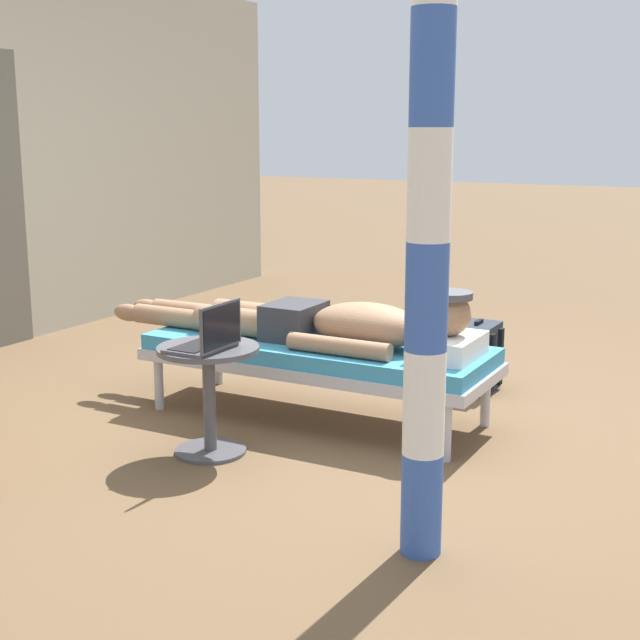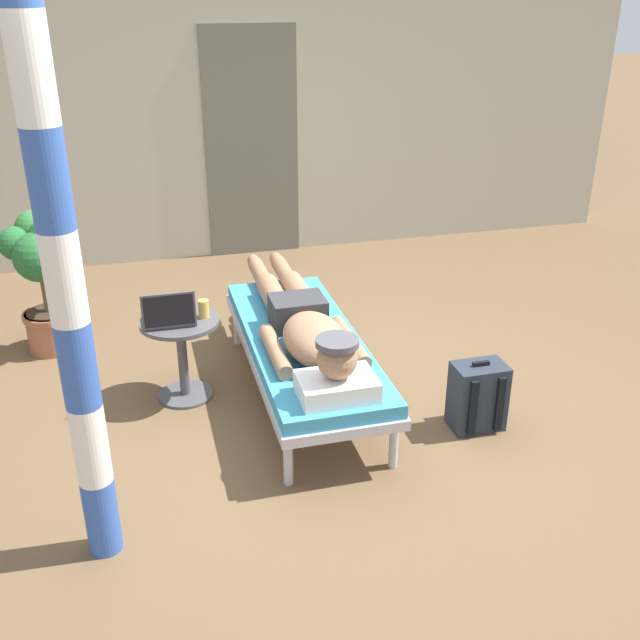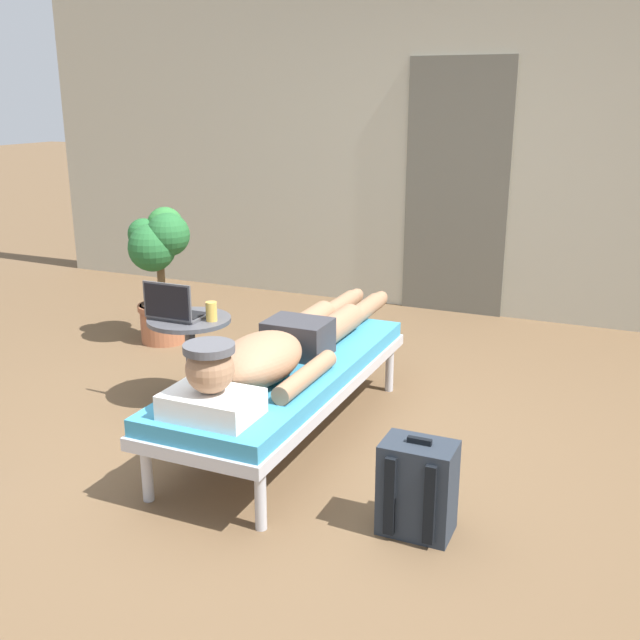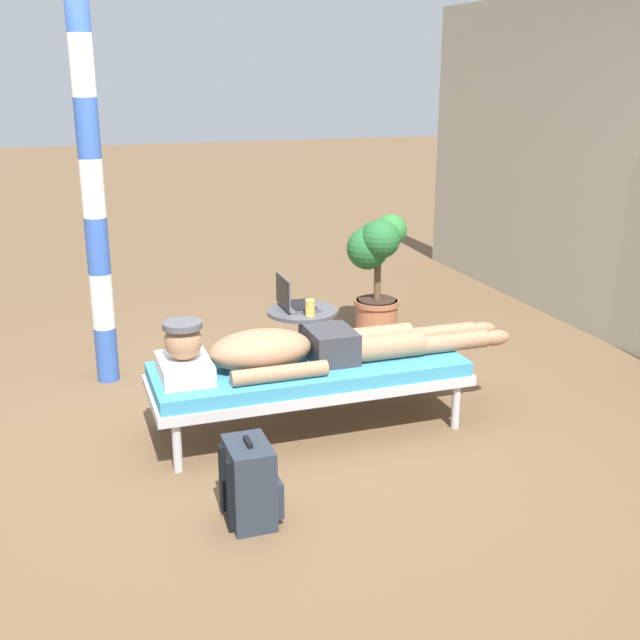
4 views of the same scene
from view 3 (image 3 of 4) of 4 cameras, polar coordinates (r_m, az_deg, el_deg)
name	(u,v)px [view 3 (image 3 of 4)]	position (r m, az deg, el deg)	size (l,w,h in m)	color
ground_plane	(273,447)	(3.92, -3.64, -9.69)	(40.00, 40.00, 0.00)	brown
house_wall_back	(439,146)	(6.31, 9.06, 13.01)	(7.60, 0.20, 2.70)	#B2AD99
house_door_panel	(456,189)	(6.18, 10.39, 9.80)	(0.84, 0.03, 2.04)	#625F54
lounge_chair	(287,376)	(3.89, -2.55, -4.30)	(0.67, 1.87, 0.42)	#B7B7BC
person_reclining	(281,348)	(3.78, -2.98, -2.15)	(0.53, 2.17, 0.33)	white
side_table	(190,346)	(4.39, -9.87, -1.94)	(0.48, 0.48, 0.52)	#4C4C51
laptop	(174,309)	(4.31, -11.06, 0.82)	(0.31, 0.24, 0.23)	#4C4C51
drink_glass	(211,311)	(4.24, -8.30, 0.65)	(0.06, 0.06, 0.11)	gold
backpack	(418,488)	(3.17, 7.48, -12.62)	(0.30, 0.26, 0.42)	#262D38
potted_plant	(160,262)	(5.48, -12.14, 4.34)	(0.50, 0.51, 0.98)	#9E5B3D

